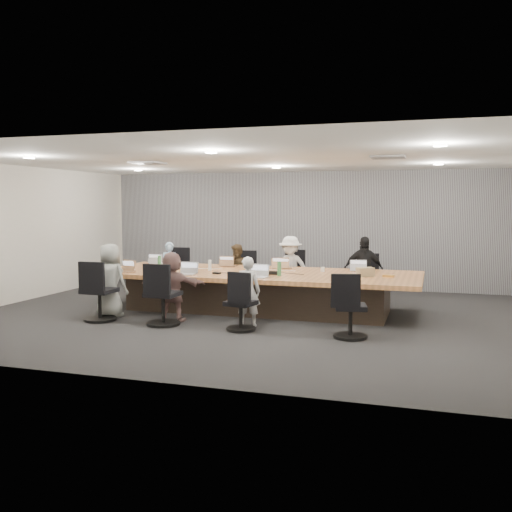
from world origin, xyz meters
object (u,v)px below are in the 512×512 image
(chair_6, at_px, (241,308))
(canvas_bag, at_px, (365,272))
(chair_7, at_px, (351,312))
(chair_2, at_px, (294,278))
(bottle_clear, at_px, (210,265))
(bottle_green_right, at_px, (279,269))
(conference_table, at_px, (258,290))
(person_4, at_px, (110,280))
(mug_brown, at_px, (147,266))
(person_0, at_px, (170,268))
(chair_5, at_px, (163,299))
(laptop_4, at_px, (126,272))
(chair_3, at_px, (365,283))
(laptop_5, at_px, (185,274))
(person_5, at_px, (172,286))
(chair_4, at_px, (100,296))
(snack_packet, at_px, (388,276))
(person_6, at_px, (248,291))
(person_1, at_px, (238,271))
(laptop_2, at_px, (284,268))
(person_3, at_px, (363,270))
(bottle_green_left, at_px, (159,262))
(person_2, at_px, (290,268))
(laptop_3, at_px, (360,270))
(chair_0, at_px, (177,274))
(stapler, at_px, (273,273))
(laptop_6, at_px, (258,277))
(laptop_1, at_px, (229,266))
(chair_1, at_px, (243,278))
(laptop_0, at_px, (158,263))

(chair_6, relative_size, canvas_bag, 2.55)
(chair_7, bearing_deg, canvas_bag, 77.05)
(chair_2, bearing_deg, bottle_clear, 64.58)
(chair_6, xyz_separation_m, bottle_green_right, (0.29, 1.27, 0.50))
(conference_table, bearing_deg, person_4, -149.90)
(chair_6, bearing_deg, mug_brown, 159.29)
(chair_2, bearing_deg, person_0, 16.70)
(chair_5, bearing_deg, chair_7, 0.68)
(laptop_4, distance_m, bottle_green_right, 2.89)
(bottle_clear, bearing_deg, chair_6, -53.93)
(chair_3, height_order, laptop_5, chair_3)
(bottle_clear, bearing_deg, person_5, -98.04)
(chair_4, distance_m, snack_packet, 5.03)
(person_6, bearing_deg, laptop_5, -32.76)
(person_1, height_order, laptop_2, person_1)
(person_3, xyz_separation_m, snack_packet, (0.60, -1.39, 0.08))
(bottle_green_left, bearing_deg, chair_6, -37.63)
(person_2, relative_size, laptop_3, 4.28)
(conference_table, xyz_separation_m, chair_2, (0.30, 1.70, 0.02))
(conference_table, bearing_deg, chair_0, 145.58)
(chair_7, bearing_deg, person_6, 156.36)
(person_1, xyz_separation_m, stapler, (1.25, -1.66, 0.20))
(chair_6, xyz_separation_m, mug_brown, (-2.56, 1.67, 0.42))
(chair_5, relative_size, laptop_4, 3.02)
(laptop_4, xyz_separation_m, laptop_6, (2.58, 0.00, 0.00))
(chair_7, xyz_separation_m, bottle_green_left, (-4.10, 1.81, 0.46))
(chair_6, bearing_deg, conference_table, 110.76)
(person_4, bearing_deg, bottle_clear, -131.49)
(mug_brown, bearing_deg, laptop_2, 17.52)
(person_5, bearing_deg, person_0, -75.31)
(canvas_bag, bearing_deg, laptop_1, 163.44)
(chair_0, distance_m, chair_1, 1.62)
(chair_4, height_order, person_6, person_6)
(person_0, height_order, person_4, person_4)
(person_0, distance_m, person_5, 3.02)
(laptop_0, height_order, laptop_6, same)
(person_2, bearing_deg, chair_4, -128.18)
(bottle_green_left, height_order, bottle_clear, bottle_green_left)
(chair_1, bearing_deg, person_6, 102.57)
(laptop_2, bearing_deg, laptop_6, 78.73)
(chair_2, height_order, person_5, person_5)
(laptop_4, bearing_deg, conference_table, 28.55)
(chair_2, bearing_deg, laptop_3, 158.80)
(laptop_3, bearing_deg, laptop_6, 40.11)
(person_5, xyz_separation_m, mug_brown, (-1.20, 1.32, 0.19))
(snack_packet, bearing_deg, laptop_1, 165.58)
(chair_4, xyz_separation_m, person_6, (2.58, 0.35, 0.14))
(chair_7, distance_m, laptop_0, 5.13)
(chair_6, bearing_deg, person_2, 101.48)
(chair_1, height_order, person_1, person_1)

